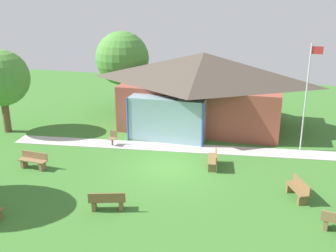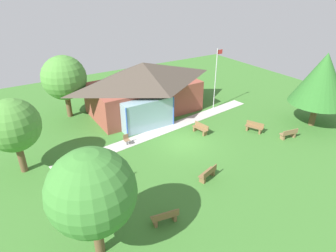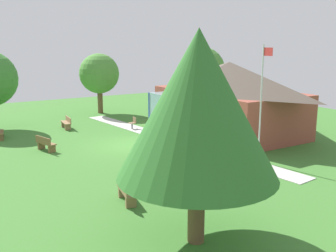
{
  "view_description": "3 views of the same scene",
  "coord_description": "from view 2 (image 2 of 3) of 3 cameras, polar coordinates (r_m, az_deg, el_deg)",
  "views": [
    {
      "loc": [
        4.75,
        -18.06,
        8.53
      ],
      "look_at": [
        -0.75,
        2.38,
        1.39
      ],
      "focal_mm": 42.89,
      "sensor_mm": 36.0,
      "label": 1
    },
    {
      "loc": [
        -11.89,
        -16.52,
        11.78
      ],
      "look_at": [
        -0.49,
        1.62,
        0.92
      ],
      "focal_mm": 31.37,
      "sensor_mm": 36.0,
      "label": 2
    },
    {
      "loc": [
        20.38,
        -9.93,
        5.99
      ],
      "look_at": [
        0.51,
        2.32,
        1.01
      ],
      "focal_mm": 41.28,
      "sensor_mm": 36.0,
      "label": 3
    }
  ],
  "objects": [
    {
      "name": "ground_plane",
      "position": [
        23.52,
        3.12,
        -3.22
      ],
      "size": [
        44.0,
        44.0,
        0.0
      ],
      "primitive_type": "plane",
      "color": "#3D752D"
    },
    {
      "name": "pavilion",
      "position": [
        28.15,
        -4.75,
        7.55
      ],
      "size": [
        10.98,
        7.59,
        4.82
      ],
      "color": "brown",
      "rests_on": "ground_plane"
    },
    {
      "name": "footpath",
      "position": [
        25.5,
        -0.4,
        -0.58
      ],
      "size": [
        19.85,
        3.59,
        0.03
      ],
      "primitive_type": "cube",
      "rotation": [
        0.0,
        0.0,
        0.12
      ],
      "color": "#BCB7B2",
      "rests_on": "ground_plane"
    },
    {
      "name": "flagpole",
      "position": [
        28.94,
        9.28,
        9.45
      ],
      "size": [
        0.64,
        0.08,
        5.97
      ],
      "color": "silver",
      "rests_on": "ground_plane"
    },
    {
      "name": "bench_lawn_far_right",
      "position": [
        25.83,
        22.41,
        -1.45
      ],
      "size": [
        1.56,
        0.71,
        0.84
      ],
      "rotation": [
        0.0,
        0.0,
        6.1
      ],
      "color": "olive",
      "rests_on": "ground_plane"
    },
    {
      "name": "bench_mid_left",
      "position": [
        19.27,
        -10.14,
        -9.78
      ],
      "size": [
        1.53,
        0.55,
        0.84
      ],
      "rotation": [
        0.0,
        0.0,
        3.07
      ],
      "color": "olive",
      "rests_on": "ground_plane"
    },
    {
      "name": "bench_front_center",
      "position": [
        19.46,
        7.77,
        -9.17
      ],
      "size": [
        1.56,
        0.86,
        0.84
      ],
      "rotation": [
        0.0,
        0.0,
        0.3
      ],
      "color": "brown",
      "rests_on": "ground_plane"
    },
    {
      "name": "bench_rear_near_path",
      "position": [
        24.87,
        6.33,
        -0.52
      ],
      "size": [
        0.68,
        1.55,
        0.84
      ],
      "rotation": [
        0.0,
        0.0,
        1.73
      ],
      "color": "brown",
      "rests_on": "ground_plane"
    },
    {
      "name": "bench_mid_right",
      "position": [
        26.01,
        16.42,
        -0.24
      ],
      "size": [
        1.02,
        1.55,
        0.84
      ],
      "rotation": [
        0.0,
        0.0,
        2.0
      ],
      "color": "brown",
      "rests_on": "ground_plane"
    },
    {
      "name": "bench_front_left",
      "position": [
        16.32,
        -0.58,
        -17.3
      ],
      "size": [
        1.55,
        0.69,
        0.84
      ],
      "rotation": [
        0.0,
        0.0,
        6.11
      ],
      "color": "brown",
      "rests_on": "ground_plane"
    },
    {
      "name": "patio_chair_west",
      "position": [
        23.22,
        -8.05,
        -2.7
      ],
      "size": [
        0.45,
        0.45,
        0.86
      ],
      "rotation": [
        0.0,
        0.0,
        3.12
      ],
      "color": "#8C6B4C",
      "rests_on": "ground_plane"
    },
    {
      "name": "tree_behind_pavilion_left",
      "position": [
        28.16,
        -19.54,
        8.79
      ],
      "size": [
        3.98,
        3.98,
        5.77
      ],
      "color": "brown",
      "rests_on": "ground_plane"
    },
    {
      "name": "tree_lawn_corner",
      "position": [
        13.26,
        -14.6,
        -12.37
      ],
      "size": [
        3.94,
        3.94,
        5.56
      ],
      "color": "brown",
      "rests_on": "ground_plane"
    },
    {
      "name": "tree_west_hedge",
      "position": [
        20.9,
        -27.93,
        0.07
      ],
      "size": [
        3.45,
        3.45,
        5.2
      ],
      "color": "brown",
      "rests_on": "ground_plane"
    },
    {
      "name": "tree_far_east",
      "position": [
        27.83,
        27.79,
        8.11
      ],
      "size": [
        4.81,
        4.81,
        6.44
      ],
      "color": "brown",
      "rests_on": "ground_plane"
    }
  ]
}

